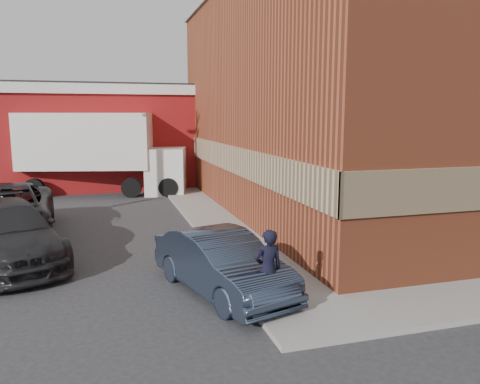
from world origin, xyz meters
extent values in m
plane|color=#28282B|center=(0.00, 0.00, 0.00)|extent=(90.00, 90.00, 0.00)
cube|color=brown|center=(8.50, 9.00, 4.50)|extent=(14.00, 18.00, 9.00)
cube|color=tan|center=(1.46, 9.00, 2.30)|extent=(0.08, 18.16, 1.00)
cube|color=gray|center=(0.60, 9.00, 0.06)|extent=(1.80, 18.00, 0.12)
cube|color=maroon|center=(-6.00, 20.00, 2.50)|extent=(16.00, 8.00, 5.00)
cube|color=silver|center=(-6.00, 20.00, 5.25)|extent=(16.30, 8.30, 0.50)
cube|color=black|center=(-6.00, 20.00, 5.55)|extent=(16.00, 8.00, 0.10)
imported|color=black|center=(-0.20, -0.25, 0.93)|extent=(0.62, 0.43, 1.63)
imported|color=#283143|center=(-0.80, 1.12, 0.69)|extent=(2.61, 4.44, 1.38)
imported|color=black|center=(-6.37, 7.94, 0.85)|extent=(3.30, 6.30, 1.69)
imported|color=#252527|center=(-5.85, 4.88, 0.81)|extent=(4.05, 6.05, 1.63)
cube|color=silver|center=(-4.00, 16.00, 2.69)|extent=(6.75, 3.96, 2.74)
cube|color=#228123|center=(-4.30, 14.76, 2.27)|extent=(5.95, 1.47, 0.84)
cube|color=silver|center=(0.00, 15.03, 1.16)|extent=(2.39, 2.70, 2.32)
cylinder|color=black|center=(-6.50, 15.52, 0.47)|extent=(1.00, 0.53, 0.95)
cylinder|color=black|center=(-6.01, 17.57, 0.47)|extent=(1.00, 0.53, 0.95)
cylinder|color=black|center=(-1.99, 14.43, 0.47)|extent=(1.00, 0.53, 0.95)
cylinder|color=black|center=(-1.50, 16.48, 0.47)|extent=(1.00, 0.53, 0.95)
cylinder|color=black|center=(-0.25, 14.00, 0.47)|extent=(1.00, 0.53, 0.95)
cylinder|color=black|center=(0.25, 16.05, 0.47)|extent=(1.00, 0.53, 0.95)
camera|label=1|loc=(-3.22, -8.60, 3.94)|focal=35.00mm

